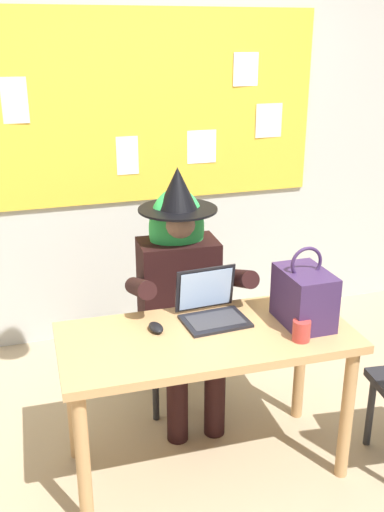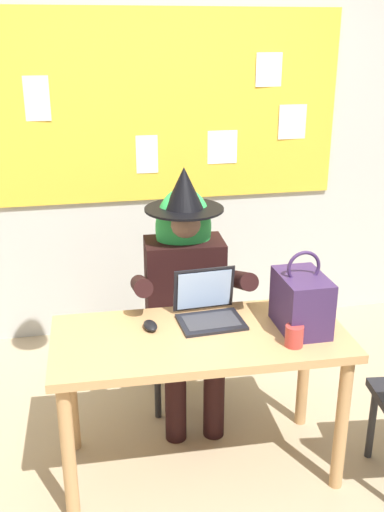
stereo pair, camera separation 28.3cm
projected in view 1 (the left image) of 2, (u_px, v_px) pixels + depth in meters
ground_plane at (226, 480)px, 2.81m from camera, size 24.00×24.00×0.00m
wall_back_bulletin at (136, 122)px, 3.81m from camera, size 6.59×1.75×2.89m
desk_main at (207, 354)px, 2.70m from camera, size 1.35×0.65×0.73m
chair_at_desk at (177, 315)px, 3.35m from camera, size 0.46×0.46×0.89m
person_costumed at (181, 279)px, 3.14m from camera, size 0.61×0.68×1.36m
laptop at (211, 308)px, 2.78m from camera, size 0.31×0.27×0.23m
computer_mouse at (156, 328)px, 2.68m from camera, size 0.07×0.11×0.03m
handbag at (304, 296)px, 2.71m from camera, size 0.20×0.30×0.38m
coffee_mug at (301, 331)px, 2.59m from camera, size 0.08×0.08×0.09m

